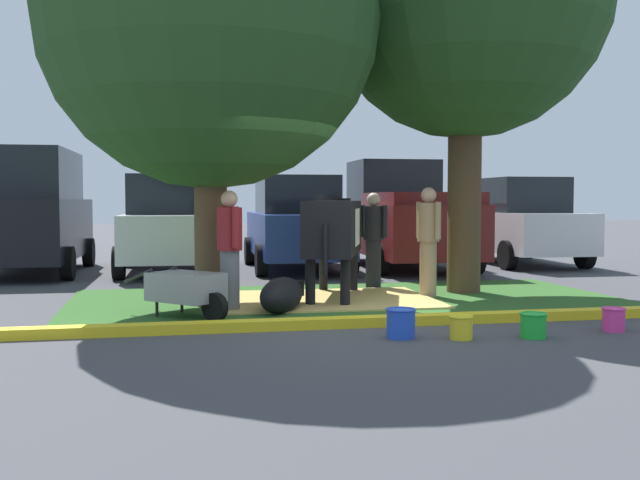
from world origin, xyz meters
name	(u,v)px	position (x,y,z in m)	size (l,w,h in m)	color
ground_plane	(338,320)	(0.00, 0.00, 0.00)	(80.00, 80.00, 0.00)	#424247
grass_island	(349,300)	(0.58, 1.73, 0.01)	(8.17, 4.16, 0.02)	#2D5B23
curb_yellow	(395,321)	(0.58, -0.50, 0.06)	(9.37, 0.24, 0.12)	yellow
hay_bedding	(324,300)	(0.20, 1.75, 0.03)	(3.20, 2.40, 0.04)	tan
shade_tree_left	(209,19)	(-1.47, 1.60, 4.03)	(4.76, 4.76, 6.42)	brown
cow_holstein	(334,228)	(0.42, 2.05, 1.08)	(1.41, 3.05, 1.54)	black
calf_lying	(282,295)	(-0.59, 0.77, 0.24)	(0.93, 1.30, 0.48)	black
person_handler	(373,237)	(1.37, 3.18, 0.88)	(0.39, 0.41, 1.63)	black
person_visitor_near	(230,247)	(-1.27, 0.98, 0.88)	(0.34, 0.51, 1.64)	slate
person_visitor_far	(428,238)	(1.87, 1.87, 0.92)	(0.34, 0.50, 1.70)	#9E7F5B
wheelbarrow	(187,288)	(-1.84, 0.59, 0.39)	(1.32, 1.37, 0.63)	gray
bucket_blue	(401,323)	(0.39, -1.30, 0.17)	(0.34, 0.34, 0.33)	blue
bucket_yellow	(461,327)	(1.01, -1.50, 0.14)	(0.27, 0.27, 0.26)	yellow
bucket_green	(533,325)	(1.81, -1.59, 0.15)	(0.30, 0.30, 0.28)	green
bucket_pink	(614,319)	(2.92, -1.41, 0.14)	(0.27, 0.27, 0.27)	#EA3893
suv_black	(30,212)	(-4.78, 7.12, 1.27)	(2.25, 4.66, 2.52)	black
sedan_silver	(169,225)	(-2.00, 6.87, 0.98)	(2.14, 4.46, 2.02)	silver
sedan_blue	(296,224)	(0.71, 6.89, 0.98)	(2.14, 4.46, 2.02)	navy
pickup_truck_maroon	(403,217)	(3.15, 7.00, 1.11)	(2.37, 5.47, 2.42)	maroon
hatchback_white	(518,222)	(6.08, 7.20, 0.98)	(2.14, 4.46, 2.02)	silver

